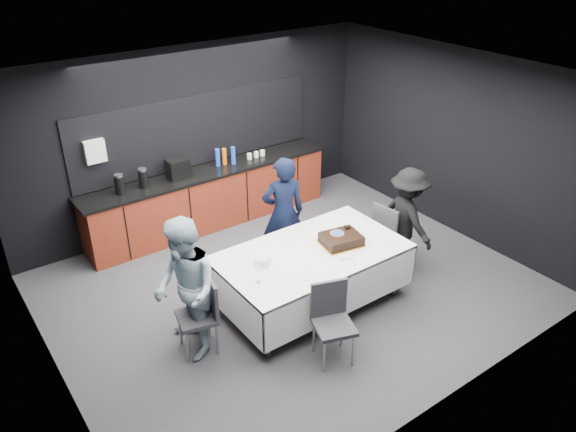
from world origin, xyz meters
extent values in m
plane|color=#3E3E42|center=(0.00, 0.00, 0.00)|extent=(6.00, 6.00, 0.00)
cube|color=white|center=(0.00, 0.00, 2.80)|extent=(6.00, 5.00, 0.04)
cube|color=black|center=(0.00, 2.50, 1.40)|extent=(6.00, 0.04, 2.80)
cube|color=black|center=(0.00, -2.50, 1.40)|extent=(6.00, 0.04, 2.80)
cube|color=black|center=(-3.00, 0.00, 1.40)|extent=(0.04, 5.00, 2.80)
cube|color=black|center=(3.00, 0.00, 1.40)|extent=(0.04, 5.00, 2.80)
cube|color=maroon|center=(0.00, 2.20, 0.45)|extent=(4.00, 0.60, 0.90)
cube|color=black|center=(0.00, 2.20, 0.92)|extent=(4.10, 0.64, 0.04)
cube|color=black|center=(0.00, 2.48, 1.50)|extent=(4.00, 0.03, 1.10)
cube|color=white|center=(-1.60, 2.43, 1.55)|extent=(0.28, 0.12, 0.32)
cylinder|color=black|center=(-1.40, 2.20, 1.07)|extent=(0.14, 0.14, 0.26)
cylinder|color=black|center=(-1.05, 2.20, 1.07)|extent=(0.14, 0.14, 0.26)
cube|color=black|center=(-0.50, 2.20, 1.09)|extent=(0.32, 0.24, 0.30)
cylinder|color=blue|center=(0.20, 2.25, 1.08)|extent=(0.07, 0.07, 0.28)
cylinder|color=orange|center=(0.32, 2.25, 1.07)|extent=(0.07, 0.07, 0.26)
cylinder|color=blue|center=(0.44, 2.18, 1.08)|extent=(0.07, 0.07, 0.28)
cylinder|color=white|center=(0.75, 2.20, 0.98)|extent=(0.08, 0.08, 0.09)
cylinder|color=white|center=(0.88, 2.20, 0.98)|extent=(0.08, 0.08, 0.09)
cylinder|color=white|center=(1.00, 2.20, 0.98)|extent=(0.08, 0.08, 0.09)
cylinder|color=#99999E|center=(-1.40, 2.20, 1.21)|extent=(0.12, 0.12, 0.03)
cylinder|color=#99999E|center=(-1.05, 2.20, 1.21)|extent=(0.12, 0.12, 0.03)
cylinder|color=#99999E|center=(-1.00, -0.90, 0.38)|extent=(0.06, 0.06, 0.75)
cylinder|color=#99999E|center=(-1.00, 0.10, 0.38)|extent=(0.06, 0.06, 0.75)
cylinder|color=#99999E|center=(1.00, -0.90, 0.38)|extent=(0.06, 0.06, 0.75)
cylinder|color=#99999E|center=(1.00, 0.10, 0.38)|extent=(0.06, 0.06, 0.75)
cube|color=silver|center=(0.00, -0.40, 0.76)|extent=(2.32, 1.32, 0.04)
cube|color=silver|center=(0.00, -1.05, 0.49)|extent=(2.32, 0.02, 0.55)
cube|color=silver|center=(0.00, 0.25, 0.49)|extent=(2.32, 0.02, 0.55)
cube|color=silver|center=(-1.15, -0.40, 0.49)|extent=(0.02, 1.32, 0.55)
cube|color=silver|center=(1.15, -0.40, 0.49)|extent=(0.02, 1.32, 0.55)
cube|color=gold|center=(0.41, -0.47, 0.79)|extent=(0.57, 0.50, 0.01)
cube|color=black|center=(0.41, -0.47, 0.84)|extent=(0.53, 0.45, 0.10)
cube|color=black|center=(0.41, -0.47, 0.90)|extent=(0.53, 0.45, 0.01)
cylinder|color=orange|center=(0.39, -0.41, 0.91)|extent=(0.18, 0.18, 0.00)
cylinder|color=blue|center=(0.39, -0.41, 0.91)|extent=(0.15, 0.15, 0.01)
sphere|color=black|center=(0.59, -0.35, 0.92)|extent=(0.04, 0.04, 0.04)
sphere|color=black|center=(0.61, -0.39, 0.92)|extent=(0.04, 0.04, 0.04)
sphere|color=black|center=(0.57, -0.39, 0.92)|extent=(0.04, 0.04, 0.04)
cylinder|color=white|center=(-0.65, -0.28, 0.83)|extent=(0.20, 0.20, 0.10)
cylinder|color=white|center=(-0.37, -0.77, 0.78)|extent=(0.22, 0.22, 0.01)
cylinder|color=white|center=(0.73, -0.21, 0.78)|extent=(0.20, 0.20, 0.01)
cylinder|color=white|center=(0.94, -0.72, 0.78)|extent=(0.19, 0.19, 0.01)
cylinder|color=white|center=(-0.05, 0.01, 0.78)|extent=(0.20, 0.20, 0.01)
cube|color=white|center=(0.24, -0.76, 0.79)|extent=(0.18, 0.14, 0.02)
cylinder|color=white|center=(-0.89, -0.57, 0.78)|extent=(0.06, 0.06, 0.00)
cylinder|color=white|center=(-0.89, -0.57, 0.84)|extent=(0.01, 0.01, 0.12)
cylinder|color=white|center=(-0.89, -0.57, 0.95)|extent=(0.05, 0.05, 0.10)
cube|color=#313136|center=(-1.58, -0.33, 0.45)|extent=(0.50, 0.50, 0.05)
cube|color=#313136|center=(-1.39, -0.38, 0.70)|extent=(0.13, 0.42, 0.45)
cylinder|color=#99999E|center=(-1.70, -0.13, 0.22)|extent=(0.03, 0.03, 0.44)
cylinder|color=#99999E|center=(-1.78, -0.46, 0.22)|extent=(0.03, 0.03, 0.44)
cylinder|color=#99999E|center=(-1.37, -0.21, 0.22)|extent=(0.03, 0.03, 0.44)
cylinder|color=#99999E|center=(-1.45, -0.54, 0.22)|extent=(0.03, 0.03, 0.44)
cube|color=#313136|center=(1.54, -0.27, 0.45)|extent=(0.47, 0.47, 0.05)
cube|color=#313136|center=(1.35, -0.29, 0.70)|extent=(0.10, 0.42, 0.45)
cylinder|color=#99999E|center=(1.73, -0.41, 0.22)|extent=(0.03, 0.03, 0.44)
cylinder|color=#99999E|center=(1.69, -0.08, 0.22)|extent=(0.03, 0.03, 0.44)
cylinder|color=#99999E|center=(1.40, -0.46, 0.22)|extent=(0.03, 0.03, 0.44)
cylinder|color=#99999E|center=(1.35, -0.12, 0.22)|extent=(0.03, 0.03, 0.44)
cube|color=#313136|center=(-0.43, -1.36, 0.45)|extent=(0.53, 0.53, 0.05)
cube|color=#313136|center=(-0.37, -1.18, 0.70)|extent=(0.41, 0.17, 0.45)
cylinder|color=#99999E|center=(-0.65, -1.46, 0.22)|extent=(0.03, 0.03, 0.44)
cylinder|color=#99999E|center=(-0.33, -1.57, 0.22)|extent=(0.03, 0.03, 0.44)
cylinder|color=#99999E|center=(-0.54, -1.14, 0.22)|extent=(0.03, 0.03, 0.44)
cylinder|color=#99999E|center=(-0.22, -1.25, 0.22)|extent=(0.03, 0.03, 0.44)
imported|color=black|center=(0.24, 0.55, 0.82)|extent=(0.69, 0.57, 1.64)
imported|color=#9DB6C6|center=(-1.66, -0.30, 0.84)|extent=(0.76, 0.91, 1.68)
imported|color=black|center=(1.64, -0.43, 0.73)|extent=(0.66, 1.01, 1.46)
camera|label=1|loc=(-3.66, -4.97, 4.43)|focal=35.00mm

